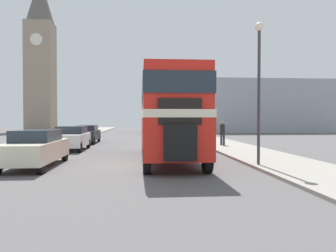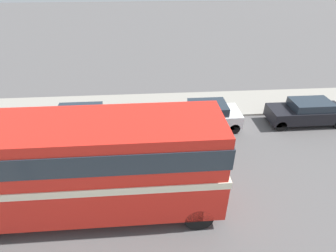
# 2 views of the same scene
# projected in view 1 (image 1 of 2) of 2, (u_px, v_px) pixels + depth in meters

# --- Properties ---
(ground_plane) EXTENTS (120.00, 120.00, 0.00)m
(ground_plane) POSITION_uv_depth(u_px,v_px,m) (130.00, 166.00, 13.95)
(ground_plane) COLOR #565454
(sidewalk_right) EXTENTS (3.50, 120.00, 0.12)m
(sidewalk_right) POSITION_uv_depth(u_px,v_px,m) (283.00, 163.00, 14.52)
(sidewalk_right) COLOR gray
(sidewalk_right) RESTS_ON ground_plane
(double_decker_bus) EXTENTS (2.54, 9.89, 4.06)m
(double_decker_bus) POSITION_uv_depth(u_px,v_px,m) (168.00, 110.00, 15.93)
(double_decker_bus) COLOR red
(double_decker_bus) RESTS_ON ground_plane
(bus_distant) EXTENTS (2.45, 10.68, 4.08)m
(bus_distant) POSITION_uv_depth(u_px,v_px,m) (153.00, 116.00, 47.22)
(bus_distant) COLOR red
(bus_distant) RESTS_ON ground_plane
(car_parked_near) EXTENTS (1.74, 4.68, 1.54)m
(car_parked_near) POSITION_uv_depth(u_px,v_px,m) (36.00, 148.00, 13.71)
(car_parked_near) COLOR beige
(car_parked_near) RESTS_ON ground_plane
(car_parked_mid) EXTENTS (1.82, 4.13, 1.54)m
(car_parked_mid) POSITION_uv_depth(u_px,v_px,m) (72.00, 138.00, 20.91)
(car_parked_mid) COLOR white
(car_parked_mid) RESTS_ON ground_plane
(car_parked_far) EXTENTS (1.66, 4.40, 1.48)m
(car_parked_far) POSITION_uv_depth(u_px,v_px,m) (87.00, 134.00, 27.02)
(car_parked_far) COLOR black
(car_parked_far) RESTS_ON ground_plane
(pedestrian_walking) EXTENTS (0.34, 0.34, 1.70)m
(pedestrian_walking) POSITION_uv_depth(u_px,v_px,m) (223.00, 132.00, 23.45)
(pedestrian_walking) COLOR #282833
(pedestrian_walking) RESTS_ON sidewalk_right
(bicycle_on_pavement) EXTENTS (0.05, 1.76, 0.78)m
(bicycle_on_pavement) POSITION_uv_depth(u_px,v_px,m) (207.00, 136.00, 29.37)
(bicycle_on_pavement) COLOR black
(bicycle_on_pavement) RESTS_ON sidewalk_right
(street_lamp) EXTENTS (0.36, 0.36, 5.86)m
(street_lamp) POSITION_uv_depth(u_px,v_px,m) (259.00, 72.00, 13.47)
(street_lamp) COLOR #38383D
(street_lamp) RESTS_ON sidewalk_right
(church_tower) EXTENTS (4.64, 4.64, 26.61)m
(church_tower) POSITION_uv_depth(u_px,v_px,m) (40.00, 52.00, 56.38)
(church_tower) COLOR gray
(church_tower) RESTS_ON ground_plane
(shop_building_block) EXTENTS (19.09, 11.50, 7.70)m
(shop_building_block) POSITION_uv_depth(u_px,v_px,m) (262.00, 107.00, 51.42)
(shop_building_block) COLOR #999EA8
(shop_building_block) RESTS_ON ground_plane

